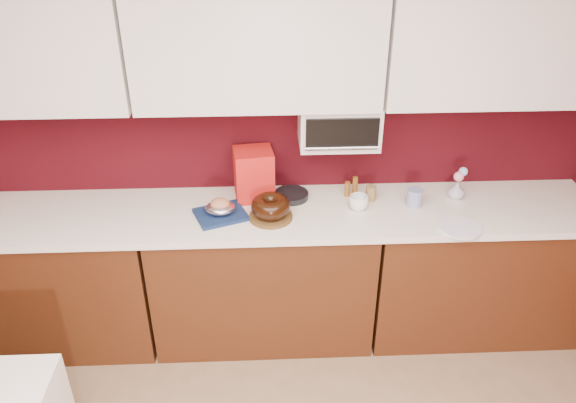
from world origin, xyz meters
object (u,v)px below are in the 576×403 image
(bundt_cake, at_px, (271,206))
(blue_jar, at_px, (415,197))
(pandoro_box, at_px, (254,174))
(flower_vase, at_px, (457,190))
(toaster_oven, at_px, (339,123))
(foil_ham_nest, at_px, (220,208))
(coffee_mug, at_px, (359,201))

(bundt_cake, height_order, blue_jar, bundt_cake)
(pandoro_box, height_order, flower_vase, pandoro_box)
(toaster_oven, relative_size, foil_ham_nest, 2.62)
(toaster_oven, distance_m, blue_jar, 0.63)
(toaster_oven, height_order, flower_vase, toaster_oven)
(foil_ham_nest, bearing_deg, blue_jar, 3.53)
(bundt_cake, xyz_separation_m, pandoro_box, (-0.09, 0.26, 0.07))
(bundt_cake, distance_m, coffee_mug, 0.52)
(pandoro_box, xyz_separation_m, coffee_mug, (0.61, -0.18, -0.10))
(pandoro_box, xyz_separation_m, blue_jar, (0.94, -0.15, -0.10))
(toaster_oven, xyz_separation_m, coffee_mug, (0.12, -0.17, -0.42))
(coffee_mug, xyz_separation_m, blue_jar, (0.34, 0.03, 0.00))
(bundt_cake, height_order, coffee_mug, bundt_cake)
(toaster_oven, bearing_deg, foil_ham_nest, -163.12)
(foil_ham_nest, distance_m, coffee_mug, 0.80)
(foil_ham_nest, distance_m, pandoro_box, 0.31)
(bundt_cake, distance_m, foil_ham_nest, 0.29)
(coffee_mug, bearing_deg, flower_vase, 9.64)
(blue_jar, bearing_deg, bundt_cake, -172.87)
(coffee_mug, bearing_deg, blue_jar, 4.83)
(bundt_cake, height_order, flower_vase, bundt_cake)
(toaster_oven, bearing_deg, blue_jar, -16.93)
(bundt_cake, bearing_deg, foil_ham_nest, 172.83)
(toaster_oven, height_order, coffee_mug, toaster_oven)
(toaster_oven, distance_m, flower_vase, 0.84)
(bundt_cake, bearing_deg, blue_jar, 7.13)
(pandoro_box, relative_size, flower_vase, 2.62)
(toaster_oven, height_order, pandoro_box, toaster_oven)
(foil_ham_nest, bearing_deg, pandoro_box, 48.91)
(toaster_oven, xyz_separation_m, blue_jar, (0.45, -0.14, -0.42))
(bundt_cake, relative_size, pandoro_box, 0.73)
(foil_ham_nest, height_order, flower_vase, flower_vase)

